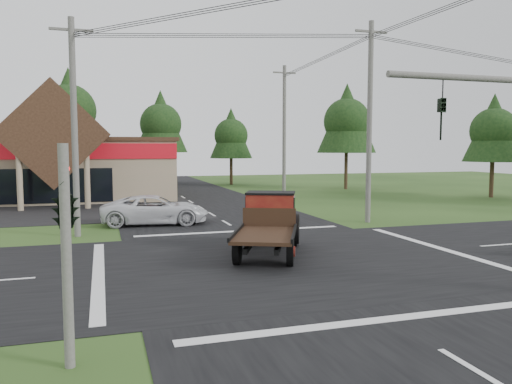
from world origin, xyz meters
name	(u,v)px	position (x,y,z in m)	size (l,w,h in m)	color
ground	(289,260)	(0.00, 0.00, 0.00)	(120.00, 120.00, 0.00)	#243F16
road_ns	(289,260)	(0.00, 0.00, 0.01)	(12.00, 120.00, 0.02)	black
road_ew	(289,260)	(0.00, 0.00, 0.01)	(120.00, 12.00, 0.02)	black
traffic_signal_corner	(65,188)	(-7.50, -7.32, 3.52)	(0.53, 2.48, 4.40)	#595651
utility_pole_nw	(74,126)	(-8.00, 8.00, 5.39)	(2.00, 0.30, 10.50)	#595651
utility_pole_ne	(370,121)	(8.00, 8.00, 5.89)	(2.00, 0.30, 11.50)	#595651
utility_pole_n	(284,131)	(8.00, 22.00, 5.74)	(2.00, 0.30, 11.20)	#595651
tree_row_c	(69,108)	(-10.00, 41.00, 8.72)	(7.28, 7.28, 13.13)	#332316
tree_row_d	(161,122)	(0.00, 42.00, 7.38)	(6.16, 6.16, 11.11)	#332316
tree_row_e	(231,134)	(8.00, 40.00, 6.03)	(5.04, 5.04, 9.09)	#332316
tree_side_ne	(347,119)	(18.00, 30.00, 7.38)	(6.16, 6.16, 11.11)	#332316
tree_side_e_near	(494,129)	(26.00, 18.00, 6.03)	(5.04, 5.04, 9.09)	#332316
antique_flatbed_truck	(268,224)	(-0.47, 1.13, 1.26)	(2.29, 6.01, 2.51)	#620E0E
white_pickup	(155,210)	(-3.95, 10.88, 0.83)	(2.75, 5.97, 1.66)	silver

